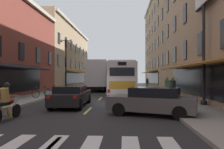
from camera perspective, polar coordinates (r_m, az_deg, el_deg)
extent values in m
cube|color=#28282B|center=(15.86, -4.20, -7.59)|extent=(34.80, 80.00, 0.10)
cube|color=#DBCC4C|center=(12.43, -6.30, -9.34)|extent=(0.14, 2.40, 0.01)
cube|color=#DBCC4C|center=(18.82, -3.02, -6.29)|extent=(0.14, 2.40, 0.01)
cube|color=#DBCC4C|center=(25.26, -1.42, -4.78)|extent=(0.14, 2.40, 0.01)
cube|color=#DBCC4C|center=(31.73, -0.47, -3.88)|extent=(0.14, 2.40, 0.01)
cube|color=#DBCC4C|center=(38.21, 0.15, -3.29)|extent=(0.14, 2.40, 0.01)
cube|color=#DBCC4C|center=(44.70, 0.59, -2.87)|extent=(0.14, 2.40, 0.01)
cube|color=#DBCC4C|center=(51.18, 0.92, -2.55)|extent=(0.14, 2.40, 0.01)
cube|color=silver|center=(6.70, -25.97, -17.12)|extent=(0.50, 2.80, 0.01)
cube|color=gray|center=(17.60, -23.74, -6.45)|extent=(3.00, 80.00, 0.14)
cube|color=gray|center=(16.19, 17.15, -7.00)|extent=(3.00, 80.00, 0.14)
cube|color=black|center=(17.87, -25.86, 2.25)|extent=(1.38, 14.93, 0.44)
cube|color=black|center=(21.68, -22.59, 5.63)|extent=(0.10, 1.00, 1.60)
cube|color=black|center=(25.15, -18.80, 4.79)|extent=(0.10, 1.00, 1.60)
cube|color=black|center=(28.71, -15.94, 4.15)|extent=(0.10, 1.00, 1.60)
cube|color=#9E8466|center=(44.52, -14.42, 4.51)|extent=(8.00, 26.57, 11.46)
cube|color=#B2AD9E|center=(44.25, -9.23, 11.58)|extent=(0.44, 26.07, 0.40)
cube|color=black|center=(43.30, -9.33, -0.90)|extent=(0.10, 16.00, 2.10)
cube|color=brown|center=(43.16, -8.40, 0.69)|extent=(1.38, 14.93, 0.44)
cube|color=black|center=(32.32, -13.72, 3.64)|extent=(0.10, 1.00, 1.60)
cube|color=black|center=(35.97, -11.96, 3.22)|extent=(0.10, 1.00, 1.60)
cube|color=black|center=(39.66, -10.52, 2.89)|extent=(0.10, 1.00, 1.60)
cube|color=black|center=(43.36, -9.32, 2.61)|extent=(0.10, 1.00, 1.60)
cube|color=black|center=(47.08, -8.32, 2.37)|extent=(0.10, 1.00, 1.60)
cube|color=black|center=(50.82, -7.46, 2.17)|extent=(0.10, 1.00, 1.60)
cube|color=black|center=(54.56, -6.72, 1.99)|extent=(0.10, 1.00, 1.60)
cube|color=black|center=(32.70, -13.71, 9.24)|extent=(0.10, 1.00, 1.60)
cube|color=black|center=(36.32, -11.95, 8.27)|extent=(0.10, 1.00, 1.60)
cube|color=black|center=(39.97, -10.51, 7.47)|extent=(0.10, 1.00, 1.60)
cube|color=black|center=(43.65, -9.32, 6.81)|extent=(0.10, 1.00, 1.60)
cube|color=black|center=(47.35, -8.31, 6.24)|extent=(0.10, 1.00, 1.60)
cube|color=black|center=(51.06, -7.46, 5.76)|extent=(0.10, 1.00, 1.60)
cube|color=black|center=(54.79, -6.72, 5.34)|extent=(0.10, 1.00, 1.60)
cube|color=black|center=(16.50, 22.07, -1.71)|extent=(0.10, 16.00, 2.10)
cube|color=brown|center=(16.30, 19.70, 2.49)|extent=(1.38, 14.93, 0.44)
cube|color=black|center=(16.65, 22.05, 7.45)|extent=(0.10, 1.00, 1.60)
cube|color=black|center=(20.26, 18.55, 6.04)|extent=(0.10, 1.00, 1.60)
cube|color=black|center=(23.94, 16.12, 5.05)|extent=(0.10, 1.00, 1.60)
cube|color=black|center=(27.65, 14.35, 4.32)|extent=(0.10, 1.00, 1.60)
cube|color=black|center=(20.86, 18.53, 14.81)|extent=(0.10, 1.00, 1.60)
cube|color=black|center=(24.45, 16.11, 12.53)|extent=(0.10, 1.00, 1.60)
cube|color=black|center=(28.09, 14.34, 10.83)|extent=(0.10, 1.00, 1.60)
cube|color=black|center=(28.89, 14.33, 17.07)|extent=(0.10, 1.00, 1.60)
cube|color=#9E8466|center=(43.79, 15.68, 8.19)|extent=(8.00, 26.57, 16.91)
cube|color=#B2AD9E|center=(45.04, 10.28, 18.57)|extent=(0.44, 26.07, 0.40)
cube|color=black|center=(42.61, 10.39, -0.90)|extent=(0.10, 16.00, 2.10)
cube|color=brown|center=(42.53, 9.43, 0.71)|extent=(1.38, 14.93, 0.44)
cube|color=black|center=(31.39, 13.00, 3.75)|extent=(0.10, 1.00, 1.60)
cube|color=black|center=(35.14, 11.94, 3.31)|extent=(0.10, 1.00, 1.60)
cube|color=black|center=(38.90, 11.08, 2.95)|extent=(0.10, 1.00, 1.60)
cube|color=black|center=(42.67, 10.38, 2.66)|extent=(0.10, 1.00, 1.60)
cube|color=black|center=(46.45, 9.79, 2.41)|extent=(0.10, 1.00, 1.60)
cube|color=black|center=(50.23, 9.29, 2.20)|extent=(0.10, 1.00, 1.60)
cube|color=black|center=(54.01, 8.86, 2.02)|extent=(0.10, 1.00, 1.60)
cube|color=black|center=(31.78, 12.99, 9.52)|extent=(0.10, 1.00, 1.60)
cube|color=black|center=(35.49, 11.93, 8.47)|extent=(0.10, 1.00, 1.60)
cube|color=black|center=(39.22, 11.08, 7.62)|extent=(0.10, 1.00, 1.60)
cube|color=black|center=(42.96, 10.38, 6.92)|extent=(0.10, 1.00, 1.60)
cube|color=black|center=(46.71, 9.79, 6.33)|extent=(0.10, 1.00, 1.60)
cube|color=black|center=(50.47, 9.29, 5.83)|extent=(0.10, 1.00, 1.60)
cube|color=black|center=(54.24, 8.86, 5.40)|extent=(0.10, 1.00, 1.60)
cube|color=black|center=(32.48, 12.98, 15.09)|extent=(0.10, 1.00, 1.60)
cube|color=black|center=(36.12, 11.93, 13.50)|extent=(0.10, 1.00, 1.60)
cube|color=black|center=(39.79, 11.07, 12.19)|extent=(0.10, 1.00, 1.60)
cube|color=black|center=(43.48, 10.37, 11.11)|extent=(0.10, 1.00, 1.60)
cube|color=black|center=(47.19, 9.78, 10.19)|extent=(0.10, 1.00, 1.60)
cube|color=black|center=(50.92, 9.28, 9.41)|extent=(0.10, 1.00, 1.60)
cube|color=black|center=(54.66, 8.86, 8.73)|extent=(0.10, 1.00, 1.60)
cube|color=black|center=(37.02, 11.92, 18.31)|extent=(0.10, 1.00, 1.60)
cube|color=black|center=(40.60, 11.07, 16.60)|extent=(0.10, 1.00, 1.60)
cube|color=black|center=(44.23, 10.37, 15.17)|extent=(0.10, 1.00, 1.60)
cube|color=black|center=(47.88, 9.78, 13.96)|extent=(0.10, 1.00, 1.60)
cube|color=black|center=(51.56, 9.28, 12.92)|extent=(0.10, 1.00, 1.60)
cube|color=black|center=(55.26, 8.85, 12.01)|extent=(0.10, 1.00, 1.60)
cylinder|color=black|center=(14.97, 22.89, 4.91)|extent=(0.18, 0.18, 6.34)
cylinder|color=black|center=(15.00, 22.92, -6.78)|extent=(0.40, 0.40, 0.24)
cube|color=white|center=(23.47, 2.61, -0.81)|extent=(2.69, 11.21, 2.83)
cube|color=silver|center=(23.50, 2.61, 2.78)|extent=(2.47, 10.01, 0.16)
cube|color=black|center=(23.77, 2.61, -0.31)|extent=(2.70, 8.81, 0.96)
cube|color=maroon|center=(23.51, 2.61, -3.65)|extent=(2.71, 10.81, 0.36)
cube|color=black|center=(29.02, 2.58, -0.32)|extent=(2.25, 0.15, 1.10)
cube|color=black|center=(17.92, 2.64, 0.73)|extent=(2.05, 0.14, 0.70)
cube|color=gold|center=(17.92, 2.64, -2.72)|extent=(2.15, 0.13, 0.64)
cube|color=black|center=(17.94, 2.64, 2.87)|extent=(0.70, 0.11, 0.28)
cube|color=red|center=(17.97, -0.86, -4.34)|extent=(0.20, 0.08, 0.28)
cube|color=red|center=(17.98, 6.15, -4.34)|extent=(0.20, 0.08, 0.28)
cylinder|color=black|center=(27.12, 0.10, -3.43)|extent=(0.31, 1.00, 1.00)
cylinder|color=black|center=(27.13, 5.08, -3.43)|extent=(0.31, 1.00, 1.00)
cylinder|color=black|center=(20.46, -0.68, -4.42)|extent=(0.31, 1.00, 1.00)
cylinder|color=black|center=(20.47, 5.93, -4.42)|extent=(0.31, 1.00, 1.00)
cube|color=white|center=(31.02, -3.21, -1.11)|extent=(2.37, 2.43, 2.40)
cube|color=black|center=(32.15, -3.05, 0.43)|extent=(2.00, 0.16, 0.80)
cube|color=silver|center=(27.31, -3.86, 0.29)|extent=(2.55, 5.15, 3.12)
cube|color=maroon|center=(27.22, -1.30, 0.62)|extent=(0.15, 3.05, 0.90)
cube|color=black|center=(28.51, -3.64, -3.18)|extent=(2.10, 7.10, 0.24)
cylinder|color=black|center=(30.96, -5.28, -3.14)|extent=(0.31, 0.91, 0.90)
cylinder|color=black|center=(30.78, -1.20, -3.16)|extent=(0.31, 0.91, 0.90)
cylinder|color=black|center=(26.72, -6.37, -3.58)|extent=(0.31, 0.91, 0.90)
cylinder|color=black|center=(26.50, -1.64, -3.61)|extent=(0.31, 0.91, 0.90)
cube|color=#515154|center=(37.14, -1.85, -2.48)|extent=(1.81, 4.25, 0.68)
cube|color=black|center=(36.96, -1.87, -1.65)|extent=(1.63, 2.30, 0.47)
cube|color=red|center=(35.11, -3.25, -2.21)|extent=(0.20, 0.06, 0.14)
cube|color=red|center=(35.00, -0.97, -2.22)|extent=(0.20, 0.06, 0.14)
cylinder|color=black|center=(38.63, -2.92, -2.79)|extent=(0.23, 0.64, 0.64)
cylinder|color=black|center=(38.51, -0.46, -2.80)|extent=(0.23, 0.64, 0.64)
cylinder|color=black|center=(35.82, -3.35, -2.98)|extent=(0.23, 0.64, 0.64)
cylinder|color=black|center=(35.69, -0.69, -2.99)|extent=(0.23, 0.64, 0.64)
cube|color=black|center=(14.27, -10.51, -5.86)|extent=(1.86, 4.76, 0.67)
cube|color=black|center=(14.05, -10.68, -3.83)|extent=(1.67, 2.58, 0.43)
cube|color=red|center=(12.19, -16.32, -5.68)|extent=(0.20, 0.06, 0.14)
cube|color=red|center=(11.81, -9.67, -5.87)|extent=(0.20, 0.06, 0.14)
cylinder|color=black|center=(16.12, -12.12, -6.14)|extent=(0.23, 0.64, 0.64)
cylinder|color=black|center=(15.78, -6.11, -6.27)|extent=(0.23, 0.64, 0.64)
cylinder|color=black|center=(12.93, -15.90, -7.56)|extent=(0.23, 0.64, 0.64)
cylinder|color=black|center=(12.50, -8.42, -7.82)|extent=(0.23, 0.64, 0.64)
cube|color=#515154|center=(11.04, 10.32, -7.42)|extent=(4.57, 3.11, 0.69)
cube|color=black|center=(10.96, 11.18, -4.58)|extent=(2.69, 2.32, 0.47)
cube|color=red|center=(10.05, 21.21, -6.70)|extent=(0.12, 0.21, 0.14)
cube|color=red|center=(11.50, 21.36, -5.89)|extent=(0.12, 0.21, 0.14)
cylinder|color=black|center=(10.65, 1.83, -9.13)|extent=(0.68, 0.42, 0.64)
cylinder|color=black|center=(12.26, 4.69, -7.97)|extent=(0.68, 0.42, 0.64)
cylinder|color=black|center=(10.03, 17.25, -9.66)|extent=(0.68, 0.42, 0.64)
cylinder|color=black|center=(11.72, 18.02, -8.30)|extent=(0.68, 0.42, 0.64)
cylinder|color=black|center=(11.26, -23.77, -8.67)|extent=(0.14, 0.63, 0.62)
cylinder|color=#B2B2B7|center=(11.11, -24.08, -7.22)|extent=(0.09, 0.33, 0.68)
ellipsoid|color=maroon|center=(10.73, -25.26, -6.39)|extent=(0.36, 0.58, 0.28)
cube|color=black|center=(10.41, -26.45, -6.96)|extent=(0.30, 0.58, 0.12)
cube|color=#B2B2B7|center=(10.63, -25.79, -8.67)|extent=(0.27, 0.42, 0.30)
cylinder|color=#B2B2B7|center=(10.99, -24.35, -5.15)|extent=(0.62, 0.08, 0.04)
cylinder|color=#B29947|center=(10.43, -26.23, -4.79)|extent=(0.37, 0.48, 0.66)
sphere|color=black|center=(10.50, -25.89, -2.58)|extent=(0.26, 0.26, 0.26)
cylinder|color=#B29947|center=(10.63, -26.97, -8.67)|extent=(0.16, 0.37, 0.56)
cylinder|color=#B29947|center=(10.44, -25.31, -8.83)|extent=(0.16, 0.37, 0.56)
torus|color=black|center=(19.09, -19.37, -4.78)|extent=(0.66, 0.13, 0.66)
torus|color=black|center=(18.84, -16.27, -4.84)|extent=(0.66, 0.13, 0.66)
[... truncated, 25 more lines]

